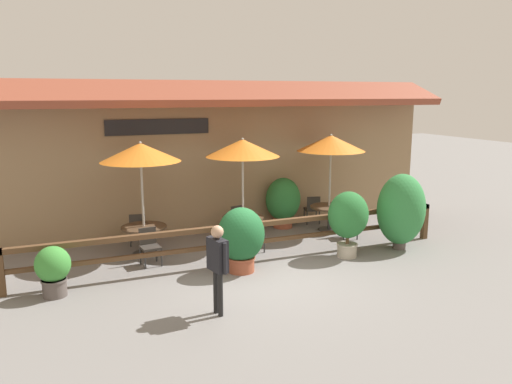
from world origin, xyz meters
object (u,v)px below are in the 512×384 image
at_px(potted_plant_broad_leaf, 53,269).
at_px(chair_middle_streetside, 253,233).
at_px(patio_umbrella_near, 140,153).
at_px(dining_table_far, 329,211).
at_px(potted_plant_corner_fern, 241,237).
at_px(potted_plant_tall_tropical, 348,217).
at_px(chair_far_wallside, 312,208).
at_px(pedestrian, 218,258).
at_px(dining_table_near, 144,232).
at_px(chair_near_streetside, 149,245).
at_px(chair_near_wallside, 138,227).
at_px(patio_umbrella_middle, 243,148).
at_px(patio_umbrella_far, 331,143).
at_px(chair_far_streetside, 348,220).
at_px(potted_plant_small_flowering, 401,210).
at_px(dining_table_middle, 243,222).
at_px(chair_middle_wallside, 236,218).
at_px(potted_plant_entrance_palm, 283,201).

bearing_deg(potted_plant_broad_leaf, chair_middle_streetside, 14.03).
distance_m(patio_umbrella_near, dining_table_far, 5.63).
distance_m(potted_plant_corner_fern, potted_plant_tall_tropical, 2.72).
bearing_deg(chair_far_wallside, pedestrian, 61.53).
height_order(dining_table_near, chair_near_streetside, chair_near_streetside).
relative_size(patio_umbrella_near, chair_near_wallside, 3.26).
xyz_separation_m(patio_umbrella_middle, patio_umbrella_far, (2.71, 0.19, 0.00)).
xyz_separation_m(patio_umbrella_near, dining_table_far, (5.29, 0.18, -1.93)).
relative_size(chair_near_streetside, dining_table_far, 0.78).
xyz_separation_m(dining_table_near, chair_near_wallside, (-0.02, 0.81, -0.09)).
bearing_deg(chair_near_streetside, chair_far_wallside, 12.55).
distance_m(chair_far_streetside, potted_plant_corner_fern, 3.90).
bearing_deg(chair_near_streetside, potted_plant_tall_tropical, -22.33).
height_order(chair_near_streetside, potted_plant_broad_leaf, potted_plant_broad_leaf).
relative_size(chair_near_wallside, potted_plant_broad_leaf, 0.85).
height_order(patio_umbrella_near, potted_plant_small_flowering, patio_umbrella_near).
relative_size(chair_middle_streetside, potted_plant_broad_leaf, 0.85).
distance_m(chair_far_wallside, potted_plant_corner_fern, 4.63).
height_order(potted_plant_tall_tropical, pedestrian, pedestrian).
bearing_deg(chair_near_streetside, dining_table_middle, 10.39).
bearing_deg(chair_near_wallside, chair_middle_streetside, 159.60).
distance_m(chair_near_wallside, chair_middle_wallside, 2.68).
relative_size(dining_table_middle, dining_table_far, 1.00).
distance_m(patio_umbrella_far, chair_far_streetside, 2.20).
bearing_deg(potted_plant_broad_leaf, potted_plant_corner_fern, -1.46).
bearing_deg(dining_table_middle, potted_plant_corner_fern, -112.09).
bearing_deg(chair_far_wallside, potted_plant_entrance_palm, 18.45).
bearing_deg(chair_far_streetside, chair_near_streetside, -163.95).
bearing_deg(potted_plant_entrance_palm, pedestrian, -126.43).
bearing_deg(patio_umbrella_near, chair_middle_wallside, 16.18).
relative_size(chair_far_streetside, potted_plant_small_flowering, 0.44).
bearing_deg(chair_middle_wallside, chair_near_wallside, -8.29).
height_order(patio_umbrella_near, dining_table_middle, patio_umbrella_near).
height_order(patio_umbrella_middle, potted_plant_entrance_palm, patio_umbrella_middle).
distance_m(patio_umbrella_near, dining_table_middle, 3.22).
xyz_separation_m(patio_umbrella_middle, chair_far_streetside, (2.81, -0.65, -2.03)).
relative_size(patio_umbrella_near, chair_middle_wallside, 3.26).
distance_m(chair_near_wallside, potted_plant_tall_tropical, 5.35).
xyz_separation_m(chair_far_streetside, potted_plant_tall_tropical, (-0.92, -1.41, 0.50)).
bearing_deg(chair_near_wallside, potted_plant_corner_fern, 133.48).
distance_m(potted_plant_entrance_palm, pedestrian, 6.07).
height_order(chair_middle_wallside, dining_table_far, chair_middle_wallside).
height_order(potted_plant_broad_leaf, pedestrian, pedestrian).
xyz_separation_m(dining_table_far, potted_plant_corner_fern, (-3.54, -2.22, 0.22)).
distance_m(dining_table_middle, dining_table_far, 2.72).
bearing_deg(potted_plant_entrance_palm, patio_umbrella_middle, -149.40).
bearing_deg(chair_far_streetside, chair_middle_streetside, -162.94).
relative_size(patio_umbrella_far, potted_plant_corner_fern, 1.91).
relative_size(chair_far_streetside, potted_plant_entrance_palm, 0.58).
bearing_deg(pedestrian, potted_plant_small_flowering, 97.39).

